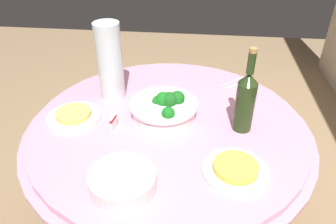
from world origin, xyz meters
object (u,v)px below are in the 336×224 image
serving_tongs (234,83)px  broccoli_bowl (165,107)px  food_plate_fried_egg (235,169)px  wine_bottle (245,100)px  decorative_fruit_vase (110,65)px  food_plate_noodles (74,116)px  label_placard_front (113,122)px  plate_stack (123,181)px

serving_tongs → broccoli_bowl: bearing=-45.0°
serving_tongs → food_plate_fried_egg: (0.61, -0.03, 0.01)m
wine_bottle → decorative_fruit_vase: size_ratio=0.99×
broccoli_bowl → serving_tongs: broccoli_bowl is taller
decorative_fruit_vase → wine_bottle: bearing=71.6°
serving_tongs → food_plate_noodles: bearing=-61.7°
broccoli_bowl → decorative_fruit_vase: decorative_fruit_vase is taller
decorative_fruit_vase → food_plate_fried_egg: 0.70m
label_placard_front → decorative_fruit_vase: bearing=-165.3°
wine_bottle → food_plate_noodles: (0.01, -0.68, -0.12)m
plate_stack → food_plate_noodles: (-0.35, -0.29, -0.02)m
plate_stack → label_placard_front: size_ratio=3.82×
wine_bottle → label_placard_front: bearing=-83.6°
decorative_fruit_vase → label_placard_front: size_ratio=6.18×
broccoli_bowl → label_placard_front: 0.22m
broccoli_bowl → decorative_fruit_vase: bearing=-118.3°
plate_stack → decorative_fruit_vase: size_ratio=0.62×
plate_stack → food_plate_noodles: size_ratio=0.95×
serving_tongs → decorative_fruit_vase: bearing=-73.1°
decorative_fruit_vase → serving_tongs: (-0.17, 0.56, -0.15)m
broccoli_bowl → label_placard_front: broccoli_bowl is taller
broccoli_bowl → plate_stack: 0.42m
serving_tongs → label_placard_front: 0.64m
plate_stack → food_plate_noodles: bearing=-141.0°
food_plate_fried_egg → decorative_fruit_vase: bearing=-130.0°
wine_bottle → serving_tongs: wine_bottle is taller
wine_bottle → label_placard_front: (0.06, -0.50, -0.10)m
food_plate_noodles → serving_tongs: bearing=118.3°
plate_stack → decorative_fruit_vase: 0.58m
plate_stack → food_plate_fried_egg: size_ratio=0.95×
wine_bottle → label_placard_front: size_ratio=6.11×
wine_bottle → decorative_fruit_vase: bearing=-108.4°
serving_tongs → food_plate_fried_egg: bearing=-3.1°
broccoli_bowl → serving_tongs: 0.43m
broccoli_bowl → plate_stack: (0.41, -0.08, -0.01)m
broccoli_bowl → wine_bottle: wine_bottle is taller
decorative_fruit_vase → serving_tongs: decorative_fruit_vase is taller
serving_tongs → food_plate_fried_egg: size_ratio=0.67×
food_plate_noodles → decorative_fruit_vase: bearing=149.0°
food_plate_noodles → plate_stack: bearing=39.0°
wine_bottle → decorative_fruit_vase: decorative_fruit_vase is taller
wine_bottle → serving_tongs: (-0.36, -0.01, -0.12)m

